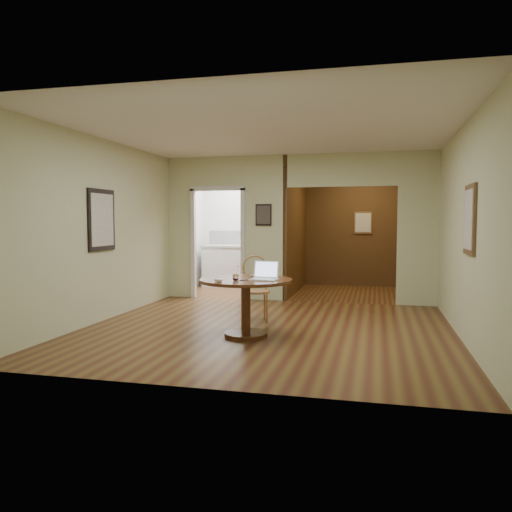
% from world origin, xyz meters
% --- Properties ---
extents(floor, '(5.00, 5.00, 0.00)m').
position_xyz_m(floor, '(0.00, 0.00, 0.00)').
color(floor, '#482214').
rests_on(floor, ground).
extents(room_shell, '(5.20, 7.50, 5.00)m').
position_xyz_m(room_shell, '(-0.47, 3.10, 1.29)').
color(room_shell, white).
rests_on(room_shell, ground).
extents(dining_table, '(1.19, 1.19, 0.74)m').
position_xyz_m(dining_table, '(-0.17, -0.46, 0.55)').
color(dining_table, '#592816').
rests_on(dining_table, ground).
extents(chair, '(0.52, 0.52, 0.97)m').
position_xyz_m(chair, '(-0.29, 0.57, 0.54)').
color(chair, '#A96C3C').
rests_on(chair, ground).
extents(open_laptop, '(0.36, 0.32, 0.23)m').
position_xyz_m(open_laptop, '(0.09, -0.48, 0.81)').
color(open_laptop, white).
rests_on(open_laptop, dining_table).
extents(closed_laptop, '(0.30, 0.19, 0.02)m').
position_xyz_m(closed_laptop, '(-0.04, -0.19, 0.76)').
color(closed_laptop, '#A8A8AD').
rests_on(closed_laptop, dining_table).
extents(mouse, '(0.11, 0.06, 0.05)m').
position_xyz_m(mouse, '(-0.41, -0.84, 0.77)').
color(mouse, white).
rests_on(mouse, dining_table).
extents(wine_glass, '(0.08, 0.08, 0.09)m').
position_xyz_m(wine_glass, '(-0.23, -0.70, 0.79)').
color(wine_glass, white).
rests_on(wine_glass, dining_table).
extents(pen, '(0.11, 0.09, 0.01)m').
position_xyz_m(pen, '(-0.15, -0.62, 0.75)').
color(pen, '#0C1858').
rests_on(pen, dining_table).
extents(kitchen_cabinet, '(2.06, 0.60, 0.94)m').
position_xyz_m(kitchen_cabinet, '(-1.35, 4.20, 0.47)').
color(kitchen_cabinet, silver).
rests_on(kitchen_cabinet, ground).
extents(grocery_bag, '(0.33, 0.29, 0.32)m').
position_xyz_m(grocery_bag, '(-0.55, 4.20, 1.10)').
color(grocery_bag, '#BEB18B').
rests_on(grocery_bag, kitchen_cabinet).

